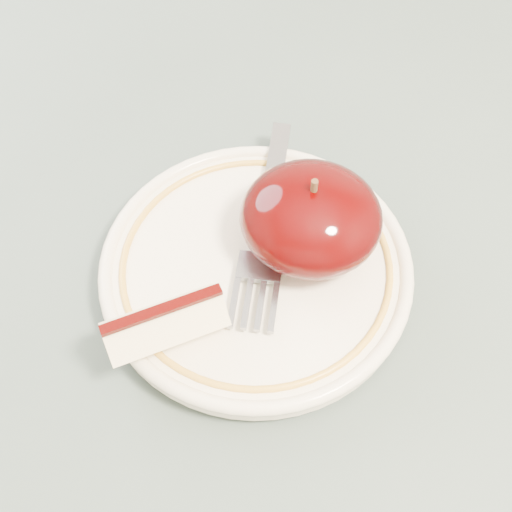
# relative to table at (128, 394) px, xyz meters

# --- Properties ---
(table) EXTENTS (0.90, 0.90, 0.75)m
(table) POSITION_rel_table_xyz_m (0.00, 0.00, 0.00)
(table) COLOR brown
(table) RESTS_ON ground
(plate) EXTENTS (0.19, 0.19, 0.02)m
(plate) POSITION_rel_table_xyz_m (0.08, 0.05, 0.10)
(plate) COLOR #EFE7C9
(plate) RESTS_ON table
(apple_half) EXTENTS (0.08, 0.08, 0.06)m
(apple_half) POSITION_rel_table_xyz_m (0.11, 0.07, 0.13)
(apple_half) COLOR black
(apple_half) RESTS_ON plate
(apple_wedge) EXTENTS (0.07, 0.06, 0.03)m
(apple_wedge) POSITION_rel_table_xyz_m (0.04, -0.00, 0.12)
(apple_wedge) COLOR beige
(apple_wedge) RESTS_ON plate
(fork) EXTENTS (0.03, 0.16, 0.00)m
(fork) POSITION_rel_table_xyz_m (0.09, 0.08, 0.11)
(fork) COLOR gray
(fork) RESTS_ON plate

